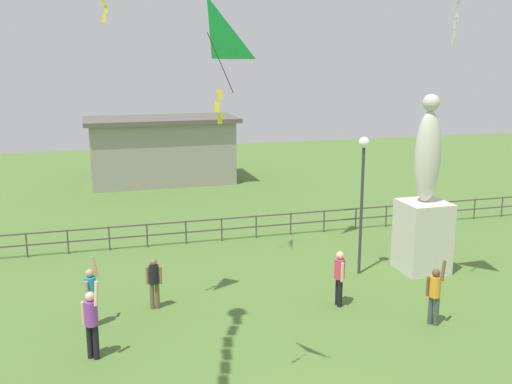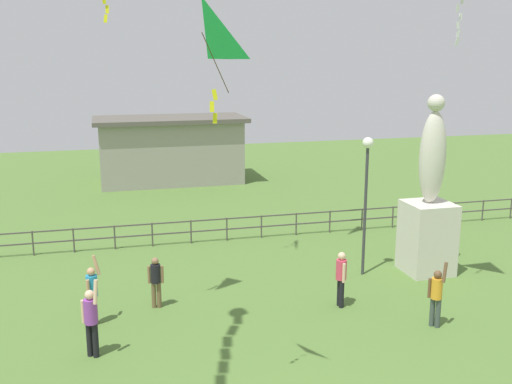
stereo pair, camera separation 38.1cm
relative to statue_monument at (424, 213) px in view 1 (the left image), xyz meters
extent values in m
cube|color=beige|center=(0.00, 0.00, -0.84)|extent=(1.52, 1.52, 2.45)
ellipsoid|color=beige|center=(0.00, 0.00, 1.93)|extent=(0.90, 0.76, 3.09)
sphere|color=beige|center=(0.00, 0.00, 3.73)|extent=(0.56, 0.56, 0.56)
cylinder|color=#38383D|center=(-2.21, 0.30, 0.13)|extent=(0.10, 0.10, 4.38)
sphere|color=white|center=(-2.21, 0.30, 2.47)|extent=(0.36, 0.36, 0.36)
cylinder|color=black|center=(-3.97, -2.08, -1.63)|extent=(0.15, 0.15, 0.86)
cylinder|color=black|center=(-3.97, -1.92, -1.63)|extent=(0.15, 0.15, 0.86)
cylinder|color=#D83F59|center=(-3.97, -2.00, -0.90)|extent=(0.31, 0.31, 0.61)
sphere|color=beige|center=(-3.97, -2.00, -0.48)|extent=(0.23, 0.23, 0.23)
cylinder|color=beige|center=(-3.97, -2.21, -0.94)|extent=(0.09, 0.09, 0.57)
cylinder|color=beige|center=(-3.97, -1.79, -0.94)|extent=(0.09, 0.09, 0.57)
cylinder|color=#3F4C47|center=(-1.93, -3.98, -1.65)|extent=(0.14, 0.14, 0.82)
cylinder|color=#3F4C47|center=(-2.03, -3.85, -1.65)|extent=(0.14, 0.14, 0.82)
cylinder|color=orange|center=(-1.98, -3.91, -0.94)|extent=(0.30, 0.30, 0.58)
sphere|color=brown|center=(-1.98, -3.91, -0.54)|extent=(0.22, 0.22, 0.22)
cylinder|color=brown|center=(-1.89, -4.10, -0.43)|extent=(0.22, 0.20, 0.56)
cylinder|color=brown|center=(-2.10, -3.76, -0.98)|extent=(0.09, 0.09, 0.55)
cylinder|color=brown|center=(-9.19, -0.71, -1.67)|extent=(0.13, 0.13, 0.78)
cylinder|color=brown|center=(-9.34, -0.68, -1.67)|extent=(0.13, 0.13, 0.78)
cylinder|color=black|center=(-9.26, -0.70, -1.00)|extent=(0.29, 0.29, 0.56)
sphere|color=#8C6647|center=(-9.26, -0.70, -0.61)|extent=(0.21, 0.21, 0.21)
cylinder|color=#8C6647|center=(-9.08, -0.73, -1.03)|extent=(0.09, 0.09, 0.53)
cylinder|color=#8C6647|center=(-9.45, -0.66, -1.03)|extent=(0.09, 0.09, 0.53)
cylinder|color=brown|center=(-11.02, -1.35, -1.64)|extent=(0.14, 0.14, 0.84)
cylinder|color=brown|center=(-11.10, -1.49, -1.64)|extent=(0.14, 0.14, 0.84)
cylinder|color=#268CBF|center=(-11.06, -1.42, -0.92)|extent=(0.31, 0.31, 0.60)
sphere|color=tan|center=(-11.06, -1.42, -0.51)|extent=(0.23, 0.23, 0.23)
cylinder|color=tan|center=(-10.91, -1.26, -0.39)|extent=(0.25, 0.20, 0.57)
cylinder|color=tan|center=(-11.16, -1.60, -0.96)|extent=(0.09, 0.09, 0.57)
cylinder|color=black|center=(-11.00, -3.32, -1.62)|extent=(0.15, 0.15, 0.89)
cylinder|color=black|center=(-11.14, -3.23, -1.62)|extent=(0.15, 0.15, 0.89)
cylinder|color=purple|center=(-11.07, -3.28, -0.86)|extent=(0.32, 0.32, 0.63)
sphere|color=beige|center=(-11.07, -3.28, -0.43)|extent=(0.24, 0.24, 0.24)
cylinder|color=beige|center=(-10.92, -3.44, -0.31)|extent=(0.18, 0.21, 0.60)
cylinder|color=beige|center=(-11.25, -3.15, -0.90)|extent=(0.10, 0.10, 0.59)
cube|color=white|center=(-0.89, -2.42, 6.70)|extent=(0.10, 0.04, 0.20)
cube|color=white|center=(-1.07, -2.51, 6.48)|extent=(0.10, 0.04, 0.20)
cube|color=white|center=(-0.92, -2.44, 6.26)|extent=(0.11, 0.04, 0.21)
cube|color=white|center=(-1.00, -2.48, 6.04)|extent=(0.12, 0.02, 0.21)
cube|color=white|center=(-0.97, -2.46, 5.82)|extent=(0.11, 0.03, 0.21)
cube|color=white|center=(-0.98, -2.47, 5.60)|extent=(0.12, 0.04, 0.21)
pyramid|color=#1EB759|center=(-8.72, -6.46, 5.64)|extent=(0.97, 1.07, 1.11)
cylinder|color=#4C381E|center=(-8.45, -6.31, 5.09)|extent=(0.56, 0.31, 1.11)
cube|color=yellow|center=(-8.48, -6.32, 4.52)|extent=(0.11, 0.02, 0.21)
cube|color=yellow|center=(-8.54, -6.35, 4.30)|extent=(0.09, 0.04, 0.20)
cube|color=yellow|center=(-8.48, -6.32, 4.08)|extent=(0.08, 0.03, 0.20)
cube|color=yellow|center=(-10.26, -1.71, 6.34)|extent=(0.09, 0.04, 0.20)
cube|color=yellow|center=(-10.31, -1.73, 6.12)|extent=(0.11, 0.04, 0.21)
cylinder|color=#4C4742|center=(-13.27, 5.18, -1.58)|extent=(0.06, 0.06, 0.95)
cylinder|color=#4C4742|center=(-11.81, 5.18, -1.58)|extent=(0.06, 0.06, 0.95)
cylinder|color=#4C4742|center=(-10.30, 5.18, -1.58)|extent=(0.06, 0.06, 0.95)
cylinder|color=#4C4742|center=(-8.87, 5.18, -1.58)|extent=(0.06, 0.06, 0.95)
cylinder|color=#4C4742|center=(-7.35, 5.18, -1.58)|extent=(0.06, 0.06, 0.95)
cylinder|color=#4C4742|center=(-5.91, 5.18, -1.58)|extent=(0.06, 0.06, 0.95)
cylinder|color=#4C4742|center=(-4.46, 5.18, -1.58)|extent=(0.06, 0.06, 0.95)
cylinder|color=#4C4742|center=(-2.97, 5.18, -1.58)|extent=(0.06, 0.06, 0.95)
cylinder|color=#4C4742|center=(-1.49, 5.18, -1.58)|extent=(0.06, 0.06, 0.95)
cylinder|color=#4C4742|center=(-0.02, 5.18, -1.58)|extent=(0.06, 0.06, 0.95)
cylinder|color=#4C4742|center=(1.42, 5.18, -1.58)|extent=(0.06, 0.06, 0.95)
cylinder|color=#4C4742|center=(2.90, 5.18, -1.58)|extent=(0.06, 0.06, 0.95)
cylinder|color=#4C4742|center=(4.38, 5.18, -1.58)|extent=(0.06, 0.06, 0.95)
cylinder|color=#4C4742|center=(5.87, 5.18, -1.58)|extent=(0.06, 0.06, 0.95)
cylinder|color=#4C4742|center=(7.34, 5.18, -1.58)|extent=(0.06, 0.06, 0.95)
cube|color=#4C4742|center=(-7.01, 5.18, -1.15)|extent=(36.00, 0.05, 0.05)
cube|color=#4C4742|center=(-7.01, 5.18, -1.58)|extent=(36.00, 0.05, 0.05)
cube|color=gray|center=(-6.72, 17.18, -0.27)|extent=(8.05, 3.56, 3.57)
cube|color=#59544C|center=(-6.72, 17.18, 1.63)|extent=(8.65, 4.16, 0.24)
camera|label=1|loc=(-10.93, -17.29, 5.24)|focal=41.89mm
camera|label=2|loc=(-10.56, -17.39, 5.24)|focal=41.89mm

